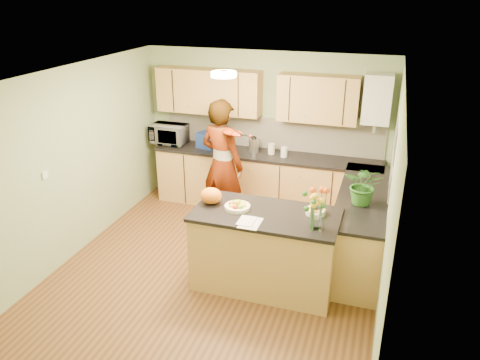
% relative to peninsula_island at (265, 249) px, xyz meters
% --- Properties ---
extents(floor, '(4.50, 4.50, 0.00)m').
position_rel_peninsula_island_xyz_m(floor, '(-0.66, 0.13, -0.49)').
color(floor, '#543218').
rests_on(floor, ground).
extents(ceiling, '(4.00, 4.50, 0.02)m').
position_rel_peninsula_island_xyz_m(ceiling, '(-0.66, 0.13, 2.01)').
color(ceiling, white).
rests_on(ceiling, wall_back).
extents(wall_back, '(4.00, 0.02, 2.50)m').
position_rel_peninsula_island_xyz_m(wall_back, '(-0.66, 2.38, 0.76)').
color(wall_back, '#8DA676').
rests_on(wall_back, floor).
extents(wall_front, '(4.00, 0.02, 2.50)m').
position_rel_peninsula_island_xyz_m(wall_front, '(-0.66, -2.12, 0.76)').
color(wall_front, '#8DA676').
rests_on(wall_front, floor).
extents(wall_left, '(0.02, 4.50, 2.50)m').
position_rel_peninsula_island_xyz_m(wall_left, '(-2.66, 0.13, 0.76)').
color(wall_left, '#8DA676').
rests_on(wall_left, floor).
extents(wall_right, '(0.02, 4.50, 2.50)m').
position_rel_peninsula_island_xyz_m(wall_right, '(1.34, 0.13, 0.76)').
color(wall_right, '#8DA676').
rests_on(wall_right, floor).
extents(back_counter, '(3.64, 0.62, 0.94)m').
position_rel_peninsula_island_xyz_m(back_counter, '(-0.56, 2.08, -0.02)').
color(back_counter, '#AC8345').
rests_on(back_counter, floor).
extents(right_counter, '(0.62, 2.24, 0.94)m').
position_rel_peninsula_island_xyz_m(right_counter, '(1.04, 0.98, -0.02)').
color(right_counter, '#AC8345').
rests_on(right_counter, floor).
extents(splashback, '(3.60, 0.02, 0.52)m').
position_rel_peninsula_island_xyz_m(splashback, '(-0.56, 2.37, 0.71)').
color(splashback, white).
rests_on(splashback, back_counter).
extents(upper_cabinets, '(3.20, 0.34, 0.70)m').
position_rel_peninsula_island_xyz_m(upper_cabinets, '(-0.83, 2.21, 1.36)').
color(upper_cabinets, '#AC8345').
rests_on(upper_cabinets, wall_back).
extents(boiler, '(0.40, 0.30, 0.86)m').
position_rel_peninsula_island_xyz_m(boiler, '(1.04, 2.22, 1.41)').
color(boiler, white).
rests_on(boiler, wall_back).
extents(window_right, '(0.01, 1.30, 1.05)m').
position_rel_peninsula_island_xyz_m(window_right, '(1.34, 0.73, 1.06)').
color(window_right, white).
rests_on(window_right, wall_right).
extents(light_switch, '(0.02, 0.09, 0.09)m').
position_rel_peninsula_island_xyz_m(light_switch, '(-2.64, -0.47, 0.81)').
color(light_switch, white).
rests_on(light_switch, wall_left).
extents(ceiling_lamp, '(0.30, 0.30, 0.07)m').
position_rel_peninsula_island_xyz_m(ceiling_lamp, '(-0.66, 0.43, 1.97)').
color(ceiling_lamp, '#FFEABF').
rests_on(ceiling_lamp, ceiling).
extents(peninsula_island, '(1.70, 0.87, 0.97)m').
position_rel_peninsula_island_xyz_m(peninsula_island, '(0.00, 0.00, 0.00)').
color(peninsula_island, '#AC8345').
rests_on(peninsula_island, floor).
extents(fruit_dish, '(0.30, 0.30, 0.11)m').
position_rel_peninsula_island_xyz_m(fruit_dish, '(-0.35, 0.00, 0.53)').
color(fruit_dish, '#FBEBC9').
rests_on(fruit_dish, peninsula_island).
extents(orange_bowl, '(0.23, 0.23, 0.13)m').
position_rel_peninsula_island_xyz_m(orange_bowl, '(0.55, 0.15, 0.54)').
color(orange_bowl, '#FBEBC9').
rests_on(orange_bowl, peninsula_island).
extents(flower_vase, '(0.29, 0.29, 0.53)m').
position_rel_peninsula_island_xyz_m(flower_vase, '(0.60, -0.18, 0.84)').
color(flower_vase, silver).
rests_on(flower_vase, peninsula_island).
extents(orange_bag, '(0.33, 0.31, 0.20)m').
position_rel_peninsula_island_xyz_m(orange_bag, '(-0.70, 0.05, 0.58)').
color(orange_bag, orange).
rests_on(orange_bag, peninsula_island).
extents(papers, '(0.22, 0.30, 0.01)m').
position_rel_peninsula_island_xyz_m(papers, '(-0.10, -0.30, 0.49)').
color(papers, white).
rests_on(papers, peninsula_island).
extents(violinist, '(0.83, 0.68, 1.96)m').
position_rel_peninsula_island_xyz_m(violinist, '(-1.01, 1.30, 0.49)').
color(violinist, '#DBAE86').
rests_on(violinist, floor).
extents(violin, '(0.66, 0.57, 0.16)m').
position_rel_peninsula_island_xyz_m(violin, '(-0.81, 1.08, 1.08)').
color(violin, '#4A1404').
rests_on(violin, violinist).
extents(microwave, '(0.59, 0.40, 0.32)m').
position_rel_peninsula_island_xyz_m(microwave, '(-2.26, 2.10, 0.61)').
color(microwave, white).
rests_on(microwave, back_counter).
extents(blue_box, '(0.36, 0.30, 0.25)m').
position_rel_peninsula_island_xyz_m(blue_box, '(-1.55, 2.08, 0.58)').
color(blue_box, navy).
rests_on(blue_box, back_counter).
extents(kettle, '(0.17, 0.17, 0.31)m').
position_rel_peninsula_island_xyz_m(kettle, '(-0.77, 2.11, 0.58)').
color(kettle, silver).
rests_on(kettle, back_counter).
extents(jar_cream, '(0.13, 0.13, 0.17)m').
position_rel_peninsula_island_xyz_m(jar_cream, '(-0.48, 2.11, 0.54)').
color(jar_cream, '#FBEBC9').
rests_on(jar_cream, back_counter).
extents(jar_white, '(0.12, 0.12, 0.16)m').
position_rel_peninsula_island_xyz_m(jar_white, '(-0.25, 2.03, 0.53)').
color(jar_white, white).
rests_on(jar_white, back_counter).
extents(potted_plant, '(0.51, 0.46, 0.51)m').
position_rel_peninsula_island_xyz_m(potted_plant, '(1.04, 0.67, 0.70)').
color(potted_plant, '#2D6923').
rests_on(potted_plant, right_counter).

